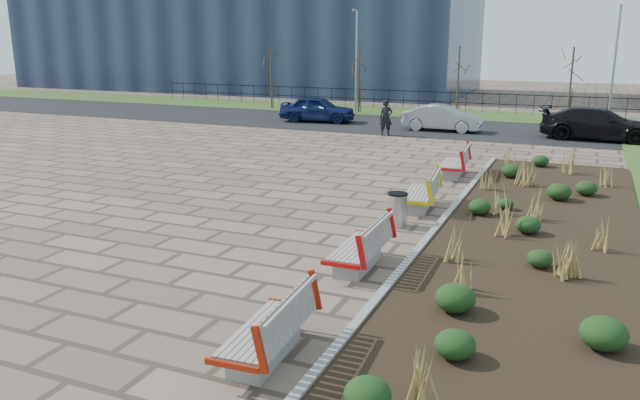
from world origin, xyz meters
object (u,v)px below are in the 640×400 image
at_px(bench_b, 358,245).
at_px(litter_bin, 397,210).
at_px(car_black, 599,124).
at_px(lamp_west, 356,63).
at_px(bench_c, 419,191).
at_px(bench_a, 264,327).
at_px(pedestrian, 386,118).
at_px(lamp_east, 614,67).
at_px(car_silver, 442,118).
at_px(bench_d, 453,161).
at_px(car_blue, 317,109).

height_order(bench_b, litter_bin, bench_b).
bearing_deg(car_black, lamp_west, 72.68).
bearing_deg(bench_c, bench_a, -96.17).
xyz_separation_m(pedestrian, lamp_east, (9.73, 7.55, 2.20)).
height_order(bench_c, car_silver, car_silver).
relative_size(bench_a, bench_c, 1.00).
distance_m(bench_a, lamp_west, 30.03).
xyz_separation_m(bench_c, bench_d, (0.00, 4.50, 0.00)).
relative_size(bench_b, bench_c, 1.00).
relative_size(litter_bin, car_blue, 0.20).
bearing_deg(bench_a, lamp_east, 76.39).
height_order(car_black, lamp_east, lamp_east).
bearing_deg(lamp_west, bench_b, -69.87).
distance_m(bench_b, car_silver, 19.68).
bearing_deg(car_black, lamp_east, -2.30).
relative_size(bench_c, pedestrian, 1.25).
bearing_deg(car_silver, bench_a, -173.80).
relative_size(bench_a, bench_d, 1.00).
height_order(bench_a, lamp_west, lamp_west).
relative_size(bench_d, car_black, 0.42).
distance_m(car_black, lamp_east, 5.61).
xyz_separation_m(bench_a, bench_b, (0.00, 3.98, 0.00)).
distance_m(litter_bin, car_blue, 19.55).
relative_size(pedestrian, car_black, 0.34).
distance_m(bench_a, bench_c, 8.89).
relative_size(bench_c, car_blue, 0.51).
distance_m(bench_d, litter_bin, 6.28).
relative_size(bench_a, litter_bin, 2.55).
bearing_deg(bench_c, car_silver, 93.89).
distance_m(bench_d, car_black, 11.02).
height_order(bench_c, car_black, car_black).
bearing_deg(lamp_east, bench_b, -101.51).
height_order(bench_a, lamp_east, lamp_east).
bearing_deg(bench_a, bench_c, 86.33).
distance_m(bench_c, lamp_west, 21.76).
bearing_deg(lamp_west, pedestrian, -60.53).
bearing_deg(car_blue, pedestrian, -130.78).
height_order(bench_a, car_blue, car_blue).
height_order(litter_bin, lamp_west, lamp_west).
xyz_separation_m(bench_c, lamp_east, (5.00, 19.65, 2.54)).
bearing_deg(car_silver, litter_bin, -171.42).
bearing_deg(car_blue, bench_d, -146.02).
bearing_deg(bench_b, lamp_east, 77.50).
distance_m(litter_bin, pedestrian, 14.65).
bearing_deg(litter_bin, lamp_east, 76.64).
height_order(lamp_west, lamp_east, same).
height_order(bench_c, lamp_east, lamp_east).
distance_m(bench_b, litter_bin, 3.13).
bearing_deg(litter_bin, car_black, 74.32).
bearing_deg(car_blue, car_silver, -103.36).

